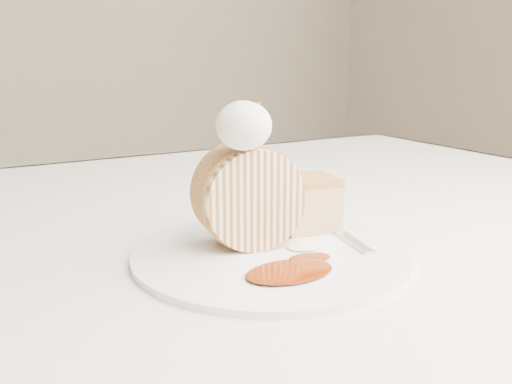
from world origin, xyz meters
TOP-DOWN VIEW (x-y plane):
  - table at (0.00, 0.20)m, footprint 1.40×0.90m
  - plate at (0.06, 0.07)m, footprint 0.30×0.30m
  - roulade_slice at (0.05, 0.10)m, footprint 0.10×0.07m
  - cake_chunk at (0.13, 0.11)m, footprint 0.07×0.06m
  - whipped_cream at (0.03, 0.08)m, footprint 0.05×0.05m
  - caramel_drizzle at (0.04, 0.08)m, footprint 0.02×0.02m
  - caramel_pool at (0.04, 0.01)m, footprint 0.09×0.07m
  - fork at (0.14, 0.07)m, footprint 0.05×0.15m

SIDE VIEW (x-z plane):
  - table at x=0.00m, z-range 0.29..1.04m
  - plate at x=0.06m, z-range 0.75..0.76m
  - fork at x=0.14m, z-range 0.76..0.76m
  - caramel_pool at x=0.04m, z-range 0.76..0.76m
  - cake_chunk at x=0.13m, z-range 0.76..0.80m
  - roulade_slice at x=0.05m, z-range 0.76..0.85m
  - whipped_cream at x=0.03m, z-range 0.85..0.90m
  - caramel_drizzle at x=0.04m, z-range 0.90..0.90m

